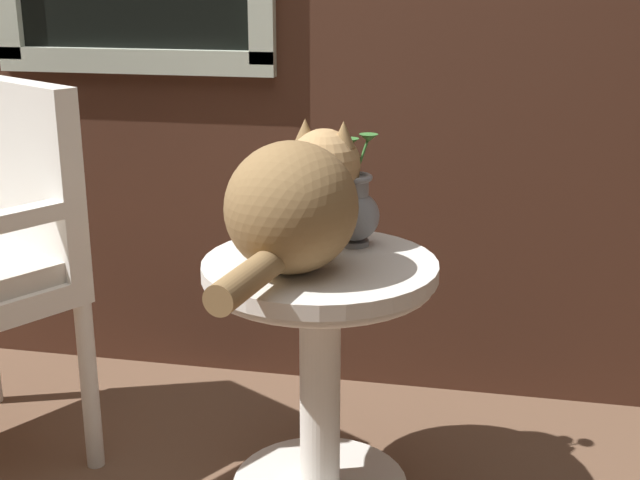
# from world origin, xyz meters

# --- Properties ---
(wicker_side_table) EXTENTS (0.53, 0.53, 0.59)m
(wicker_side_table) POSITION_xyz_m (0.30, 0.24, 0.40)
(wicker_side_table) COLOR silver
(wicker_side_table) RESTS_ON ground_plane
(cat) EXTENTS (0.33, 0.63, 0.30)m
(cat) POSITION_xyz_m (0.26, 0.19, 0.74)
(cat) COLOR olive
(cat) RESTS_ON wicker_side_table
(pewter_vase_with_ivy) EXTENTS (0.12, 0.12, 0.26)m
(pewter_vase_with_ivy) POSITION_xyz_m (0.35, 0.37, 0.68)
(pewter_vase_with_ivy) COLOR gray
(pewter_vase_with_ivy) RESTS_ON wicker_side_table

